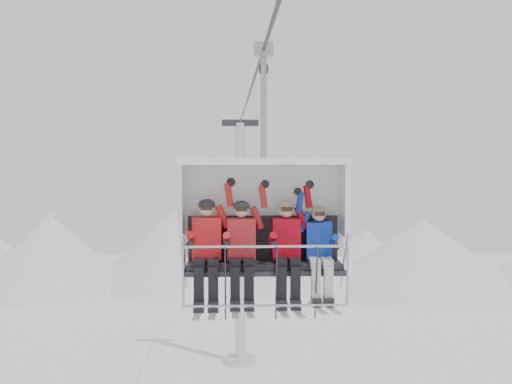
{
  "coord_description": "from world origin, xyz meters",
  "views": [
    {
      "loc": [
        -0.51,
        -13.04,
        11.71
      ],
      "look_at": [
        0.0,
        0.0,
        10.9
      ],
      "focal_mm": 45.0,
      "sensor_mm": 36.0,
      "label": 1
    }
  ],
  "objects_px": {
    "chairlift_carrier": "(263,213)",
    "skier_center_right": "(287,247)",
    "lift_tower_right": "(240,260)",
    "skier_far_left": "(207,247)",
    "skier_far_right": "(319,249)",
    "skier_center_left": "(242,247)"
  },
  "relations": [
    {
      "from": "chairlift_carrier",
      "to": "skier_center_right",
      "type": "distance_m",
      "value": 0.68
    },
    {
      "from": "chairlift_carrier",
      "to": "skier_center_right",
      "type": "relative_size",
      "value": 2.31
    },
    {
      "from": "lift_tower_right",
      "to": "skier_center_right",
      "type": "bearing_deg",
      "value": -89.2
    },
    {
      "from": "lift_tower_right",
      "to": "chairlift_carrier",
      "type": "bearing_deg",
      "value": -90.0
    },
    {
      "from": "skier_far_left",
      "to": "skier_center_right",
      "type": "xyz_separation_m",
      "value": [
        1.24,
        -0.0,
        -0.01
      ]
    },
    {
      "from": "lift_tower_right",
      "to": "skier_far_right",
      "type": "xyz_separation_m",
      "value": [
        0.86,
        -25.2,
        4.42
      ]
    },
    {
      "from": "lift_tower_right",
      "to": "skier_far_left",
      "type": "relative_size",
      "value": 7.61
    },
    {
      "from": "skier_center_right",
      "to": "skier_far_right",
      "type": "height_order",
      "value": "skier_center_right"
    },
    {
      "from": "skier_far_left",
      "to": "skier_far_right",
      "type": "bearing_deg",
      "value": -0.45
    },
    {
      "from": "skier_center_right",
      "to": "skier_far_right",
      "type": "xyz_separation_m",
      "value": [
        0.51,
        -0.01,
        -0.04
      ]
    },
    {
      "from": "skier_far_left",
      "to": "lift_tower_right",
      "type": "bearing_deg",
      "value": 87.98
    },
    {
      "from": "lift_tower_right",
      "to": "skier_far_left",
      "type": "distance_m",
      "value": 25.59
    },
    {
      "from": "chairlift_carrier",
      "to": "skier_far_right",
      "type": "xyz_separation_m",
      "value": [
        0.86,
        -0.32,
        -0.54
      ]
    },
    {
      "from": "chairlift_carrier",
      "to": "skier_center_left",
      "type": "height_order",
      "value": "chairlift_carrier"
    },
    {
      "from": "lift_tower_right",
      "to": "skier_far_left",
      "type": "bearing_deg",
      "value": -92.02
    },
    {
      "from": "skier_center_right",
      "to": "skier_far_right",
      "type": "distance_m",
      "value": 0.51
    },
    {
      "from": "skier_center_right",
      "to": "skier_far_left",
      "type": "bearing_deg",
      "value": 179.84
    },
    {
      "from": "skier_far_right",
      "to": "skier_center_right",
      "type": "bearing_deg",
      "value": 178.84
    },
    {
      "from": "skier_far_left",
      "to": "skier_center_right",
      "type": "height_order",
      "value": "skier_far_left"
    },
    {
      "from": "skier_far_left",
      "to": "skier_center_left",
      "type": "distance_m",
      "value": 0.54
    },
    {
      "from": "skier_far_right",
      "to": "skier_far_left",
      "type": "bearing_deg",
      "value": 179.55
    },
    {
      "from": "lift_tower_right",
      "to": "skier_center_right",
      "type": "xyz_separation_m",
      "value": [
        0.35,
        -25.19,
        4.46
      ]
    }
  ]
}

